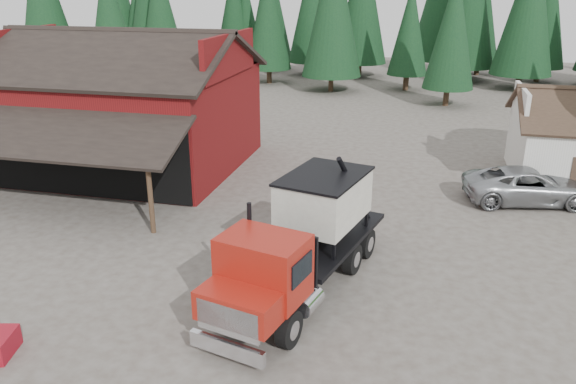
# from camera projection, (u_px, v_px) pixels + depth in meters

# --- Properties ---
(ground) EXTENTS (120.00, 120.00, 0.00)m
(ground) POSITION_uv_depth(u_px,v_px,m) (276.00, 274.00, 19.06)
(ground) COLOR #4E473D
(ground) RESTS_ON ground
(red_barn) EXTENTS (12.80, 13.63, 7.18)m
(red_barn) POSITION_uv_depth(u_px,v_px,m) (123.00, 116.00, 29.58)
(red_barn) COLOR maroon
(red_barn) RESTS_ON ground
(conifer_backdrop) EXTENTS (76.00, 16.00, 16.00)m
(conifer_backdrop) POSITION_uv_depth(u_px,v_px,m) (383.00, 79.00, 57.23)
(conifer_backdrop) COLOR black
(conifer_backdrop) RESTS_ON ground
(near_pine_a) EXTENTS (4.40, 4.40, 11.40)m
(near_pine_a) POSITION_uv_depth(u_px,v_px,m) (110.00, 19.00, 47.20)
(near_pine_a) COLOR #382619
(near_pine_a) RESTS_ON ground
(near_pine_b) EXTENTS (3.96, 3.96, 10.40)m
(near_pine_b) POSITION_uv_depth(u_px,v_px,m) (453.00, 29.00, 42.91)
(near_pine_b) COLOR #382619
(near_pine_b) RESTS_ON ground
(near_pine_d) EXTENTS (5.28, 5.28, 13.40)m
(near_pine_d) POSITION_uv_depth(u_px,v_px,m) (333.00, 6.00, 48.26)
(near_pine_d) COLOR #382619
(near_pine_d) RESTS_ON ground
(feed_truck) EXTENTS (4.37, 9.11, 3.97)m
(feed_truck) POSITION_uv_depth(u_px,v_px,m) (304.00, 236.00, 17.52)
(feed_truck) COLOR black
(feed_truck) RESTS_ON ground
(silver_car) EXTENTS (6.02, 3.64, 1.56)m
(silver_car) POSITION_uv_depth(u_px,v_px,m) (529.00, 186.00, 25.02)
(silver_car) COLOR #A1A4A8
(silver_car) RESTS_ON ground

